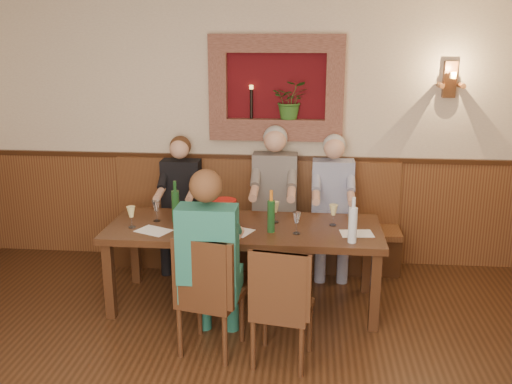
{
  "coord_description": "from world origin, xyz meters",
  "views": [
    {
      "loc": [
        0.57,
        -2.86,
        2.39
      ],
      "look_at": [
        0.1,
        1.9,
        1.05
      ],
      "focal_mm": 40.0,
      "sensor_mm": 36.0,
      "label": 1
    }
  ],
  "objects_px": {
    "bench": "(255,235)",
    "person_bench_mid": "(274,212)",
    "chair_near_left": "(210,317)",
    "water_bottle": "(353,224)",
    "person_bench_left": "(181,214)",
    "spittoon_bucket": "(224,213)",
    "chair_near_right": "(282,329)",
    "dining_table": "(244,234)",
    "wine_bottle_green_a": "(271,215)",
    "person_bench_right": "(332,217)",
    "person_chair_front": "(211,276)",
    "wine_bottle_green_b": "(176,205)"
  },
  "relations": [
    {
      "from": "person_bench_right",
      "to": "person_bench_mid",
      "type": "bearing_deg",
      "value": -179.78
    },
    {
      "from": "bench",
      "to": "person_chair_front",
      "type": "height_order",
      "value": "person_chair_front"
    },
    {
      "from": "chair_near_left",
      "to": "wine_bottle_green_b",
      "type": "bearing_deg",
      "value": 130.59
    },
    {
      "from": "bench",
      "to": "water_bottle",
      "type": "bearing_deg",
      "value": -53.83
    },
    {
      "from": "chair_near_right",
      "to": "water_bottle",
      "type": "relative_size",
      "value": 2.47
    },
    {
      "from": "person_bench_left",
      "to": "chair_near_right",
      "type": "bearing_deg",
      "value": -56.61
    },
    {
      "from": "wine_bottle_green_a",
      "to": "water_bottle",
      "type": "relative_size",
      "value": 0.97
    },
    {
      "from": "person_bench_mid",
      "to": "water_bottle",
      "type": "bearing_deg",
      "value": -58.24
    },
    {
      "from": "spittoon_bucket",
      "to": "person_chair_front",
      "type": "bearing_deg",
      "value": -89.61
    },
    {
      "from": "person_chair_front",
      "to": "wine_bottle_green_b",
      "type": "xyz_separation_m",
      "value": [
        -0.46,
        0.84,
        0.29
      ]
    },
    {
      "from": "bench",
      "to": "person_bench_mid",
      "type": "bearing_deg",
      "value": -27.48
    },
    {
      "from": "person_bench_left",
      "to": "wine_bottle_green_a",
      "type": "height_order",
      "value": "person_bench_left"
    },
    {
      "from": "wine_bottle_green_a",
      "to": "wine_bottle_green_b",
      "type": "xyz_separation_m",
      "value": [
        -0.87,
        0.19,
        0.0
      ]
    },
    {
      "from": "dining_table",
      "to": "chair_near_left",
      "type": "relative_size",
      "value": 2.48
    },
    {
      "from": "bench",
      "to": "chair_near_left",
      "type": "height_order",
      "value": "bench"
    },
    {
      "from": "person_bench_mid",
      "to": "chair_near_left",
      "type": "bearing_deg",
      "value": -102.89
    },
    {
      "from": "chair_near_right",
      "to": "person_bench_mid",
      "type": "relative_size",
      "value": 0.63
    },
    {
      "from": "chair_near_left",
      "to": "spittoon_bucket",
      "type": "xyz_separation_m",
      "value": [
        -0.0,
        0.78,
        0.59
      ]
    },
    {
      "from": "chair_near_left",
      "to": "person_bench_right",
      "type": "height_order",
      "value": "person_bench_right"
    },
    {
      "from": "dining_table",
      "to": "chair_near_right",
      "type": "xyz_separation_m",
      "value": [
        0.39,
        -0.92,
        -0.4
      ]
    },
    {
      "from": "person_bench_left",
      "to": "dining_table",
      "type": "bearing_deg",
      "value": -47.5
    },
    {
      "from": "person_bench_left",
      "to": "water_bottle",
      "type": "bearing_deg",
      "value": -34.34
    },
    {
      "from": "person_bench_mid",
      "to": "bench",
      "type": "bearing_deg",
      "value": 152.52
    },
    {
      "from": "chair_near_left",
      "to": "water_bottle",
      "type": "relative_size",
      "value": 2.54
    },
    {
      "from": "dining_table",
      "to": "spittoon_bucket",
      "type": "relative_size",
      "value": 9.84
    },
    {
      "from": "spittoon_bucket",
      "to": "dining_table",
      "type": "bearing_deg",
      "value": 10.46
    },
    {
      "from": "spittoon_bucket",
      "to": "bench",
      "type": "bearing_deg",
      "value": 80.15
    },
    {
      "from": "person_bench_mid",
      "to": "spittoon_bucket",
      "type": "distance_m",
      "value": 0.98
    },
    {
      "from": "dining_table",
      "to": "wine_bottle_green_a",
      "type": "bearing_deg",
      "value": -27.63
    },
    {
      "from": "bench",
      "to": "wine_bottle_green_b",
      "type": "distance_m",
      "value": 1.22
    },
    {
      "from": "chair_near_right",
      "to": "spittoon_bucket",
      "type": "xyz_separation_m",
      "value": [
        -0.56,
        0.88,
        0.6
      ]
    },
    {
      "from": "bench",
      "to": "person_bench_mid",
      "type": "xyz_separation_m",
      "value": [
        0.21,
        -0.11,
        0.29
      ]
    },
    {
      "from": "chair_near_left",
      "to": "person_bench_mid",
      "type": "xyz_separation_m",
      "value": [
        0.38,
        1.64,
        0.34
      ]
    },
    {
      "from": "person_bench_left",
      "to": "spittoon_bucket",
      "type": "xyz_separation_m",
      "value": [
        0.6,
        -0.87,
        0.31
      ]
    },
    {
      "from": "person_bench_right",
      "to": "water_bottle",
      "type": "bearing_deg",
      "value": -83.99
    },
    {
      "from": "dining_table",
      "to": "chair_near_right",
      "type": "height_order",
      "value": "chair_near_right"
    },
    {
      "from": "person_bench_mid",
      "to": "wine_bottle_green_a",
      "type": "distance_m",
      "value": 1.0
    },
    {
      "from": "chair_near_left",
      "to": "water_bottle",
      "type": "distance_m",
      "value": 1.35
    },
    {
      "from": "dining_table",
      "to": "person_bench_right",
      "type": "xyz_separation_m",
      "value": [
        0.8,
        0.84,
        -0.09
      ]
    },
    {
      "from": "chair_near_left",
      "to": "water_bottle",
      "type": "xyz_separation_m",
      "value": [
        1.09,
        0.49,
        0.62
      ]
    },
    {
      "from": "wine_bottle_green_b",
      "to": "chair_near_right",
      "type": "bearing_deg",
      "value": -44.02
    },
    {
      "from": "chair_near_right",
      "to": "water_bottle",
      "type": "height_order",
      "value": "water_bottle"
    },
    {
      "from": "dining_table",
      "to": "person_bench_left",
      "type": "relative_size",
      "value": 1.75
    },
    {
      "from": "bench",
      "to": "wine_bottle_green_a",
      "type": "bearing_deg",
      "value": -77.07
    },
    {
      "from": "bench",
      "to": "person_chair_front",
      "type": "xyz_separation_m",
      "value": [
        -0.16,
        -1.72,
        0.28
      ]
    },
    {
      "from": "dining_table",
      "to": "wine_bottle_green_a",
      "type": "relative_size",
      "value": 6.51
    },
    {
      "from": "chair_near_right",
      "to": "wine_bottle_green_a",
      "type": "xyz_separation_m",
      "value": [
        -0.14,
        0.79,
        0.63
      ]
    },
    {
      "from": "spittoon_bucket",
      "to": "wine_bottle_green_b",
      "type": "distance_m",
      "value": 0.47
    },
    {
      "from": "person_bench_left",
      "to": "wine_bottle_green_a",
      "type": "bearing_deg",
      "value": -43.64
    },
    {
      "from": "wine_bottle_green_a",
      "to": "water_bottle",
      "type": "bearing_deg",
      "value": -15.39
    }
  ]
}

